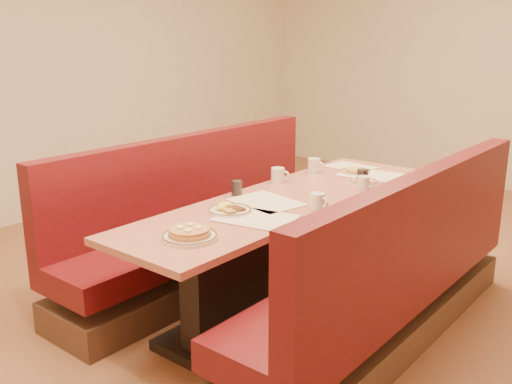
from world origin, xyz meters
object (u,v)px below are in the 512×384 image
Objects in this scene: coffee_mug_a at (318,201)px; soda_tumbler_mid at (362,177)px; booth_left at (205,231)px; soda_tumbler_near at (237,188)px; pancake_plate at (190,235)px; coffee_mug_d at (314,165)px; coffee_mug_c at (364,183)px; booth_right at (390,285)px; diner_table at (286,253)px; coffee_mug_b at (278,175)px; eggs_plate at (229,210)px.

coffee_mug_a is 1.21× the size of soda_tumbler_mid.
coffee_mug_a is at bearing -4.81° from booth_left.
coffee_mug_a is 0.57m from soda_tumbler_near.
pancake_plate is 2.15× the size of coffee_mug_d.
coffee_mug_c is 0.84m from soda_tumbler_near.
soda_tumbler_near is (-1.01, -0.16, 0.44)m from booth_right.
diner_table is 19.35× the size of coffee_mug_b.
soda_tumbler_mid reaches higher than coffee_mug_d.
coffee_mug_b reaches higher than diner_table.
soda_tumbler_mid is (0.93, 0.59, 0.44)m from booth_left.
eggs_plate is 2.16× the size of coffee_mug_c.
booth_right is at bearing 9.12° from soda_tumbler_near.
coffee_mug_c is 0.15m from soda_tumbler_mid.
booth_right is at bearing 0.00° from diner_table.
booth_left is at bearing -156.13° from coffee_mug_c.
diner_table is at bearing 180.00° from booth_right.
soda_tumbler_mid reaches higher than coffee_mug_c.
coffee_mug_b is at bearing 105.43° from eggs_plate.
diner_table is 0.58m from coffee_mug_b.
booth_right reaches higher than soda_tumbler_near.
soda_tumbler_mid is at bearing 75.47° from eggs_plate.
booth_left reaches higher than diner_table.
coffee_mug_d is (-0.98, 0.68, 0.44)m from booth_right.
coffee_mug_b is 1.37× the size of soda_tumbler_near.
eggs_plate is 1.09m from soda_tumbler_mid.
coffee_mug_d reaches higher than diner_table.
soda_tumbler_near is (-0.56, -0.08, -0.00)m from coffee_mug_a.
pancake_plate is 1.64m from coffee_mug_d.
booth_left is at bearing 160.23° from soda_tumbler_near.
soda_tumbler_near is at bearing -164.70° from coffee_mug_a.
eggs_plate is 1.91× the size of coffee_mug_d.
eggs_plate is 2.69× the size of soda_tumbler_near.
coffee_mug_c is (0.56, 0.20, -0.01)m from coffee_mug_b.
booth_right is 0.63m from coffee_mug_a.
coffee_mug_c is (0.28, 0.47, 0.42)m from diner_table.
soda_tumbler_near reaches higher than coffee_mug_c.
booth_left is (-0.73, 0.00, -0.01)m from diner_table.
soda_tumbler_near is at bearing 114.81° from pancake_plate.
soda_tumbler_mid is at bearing 131.99° from booth_right.
pancake_plate is 1.52m from soda_tumbler_mid.
coffee_mug_b is 1.26× the size of soda_tumbler_mid.
pancake_plate is 1.24m from coffee_mug_b.
diner_table is 0.69m from coffee_mug_c.
eggs_plate is (-0.81, -0.47, 0.40)m from booth_right.
eggs_plate is 2.06× the size of coffee_mug_a.
booth_right reaches higher than diner_table.
coffee_mug_b reaches higher than soda_tumbler_near.
booth_right reaches higher than coffee_mug_b.
eggs_plate reaches higher than diner_table.
coffee_mug_b is 0.43m from soda_tumbler_near.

